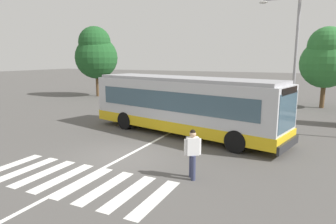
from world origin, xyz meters
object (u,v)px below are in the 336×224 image
Objects in this scene: parked_car_champagne at (211,97)px; background_tree_left at (96,53)px; city_transit_bus at (183,105)px; pedestrian_crossing_street at (193,151)px; parked_car_white at (240,98)px; background_tree_right at (326,58)px; parked_car_charcoal at (182,95)px; twin_arm_street_lamp at (297,42)px.

parked_car_champagne is 13.59m from background_tree_left.
background_tree_left is at bearing 142.86° from city_transit_bus.
pedestrian_crossing_street is 0.38× the size of parked_car_white.
background_tree_right is at bearing 61.26° from city_transit_bus.
background_tree_left reaches higher than parked_car_white.
parked_car_charcoal and parked_car_champagne have the same top height.
twin_arm_street_lamp is at bearing -114.41° from background_tree_right.
city_transit_bus is 2.52× the size of parked_car_champagne.
background_tree_left is at bearing -175.34° from background_tree_right.
twin_arm_street_lamp is at bearing 59.04° from city_transit_bus.
city_transit_bus is 2.50× the size of parked_car_white.
parked_car_champagne is (2.81, -0.35, 0.00)m from parked_car_charcoal.
background_tree_left is (-19.54, 2.76, -0.61)m from twin_arm_street_lamp.
parked_car_champagne is at bearing 105.14° from pedestrian_crossing_street.
twin_arm_street_lamp reaches higher than background_tree_left.
twin_arm_street_lamp is 1.26× the size of background_tree_right.
pedestrian_crossing_street is at bearing -74.86° from parked_car_champagne.
city_transit_bus is 11.25m from parked_car_charcoal.
background_tree_right is at bearing 65.59° from twin_arm_street_lamp.
city_transit_bus is at bearing -37.14° from background_tree_left.
twin_arm_street_lamp reaches higher than city_transit_bus.
background_tree_right is (2.05, 4.52, -1.13)m from twin_arm_street_lamp.
city_transit_bus is 18.52m from background_tree_left.
city_transit_bus is 1.38× the size of twin_arm_street_lamp.
city_transit_bus is 6.08m from pedestrian_crossing_street.
parked_car_charcoal is at bearing 113.86° from pedestrian_crossing_street.
city_transit_bus reaches higher than parked_car_champagne.
pedestrian_crossing_street is 16.00m from parked_car_champagne.
parked_car_charcoal is at bearing -167.81° from background_tree_right.
background_tree_right is (4.40, 18.25, 3.07)m from pedestrian_crossing_street.
background_tree_left is at bearing 136.18° from pedestrian_crossing_street.
background_tree_right reaches higher than parked_car_champagne.
pedestrian_crossing_street is at bearing -64.40° from city_transit_bus.
parked_car_charcoal is at bearing 179.83° from parked_car_white.
pedestrian_crossing_street is at bearing -83.62° from parked_car_white.
twin_arm_street_lamp is at bearing -26.43° from parked_car_white.
twin_arm_street_lamp reaches higher than parked_car_white.
parked_car_white is 0.55× the size of twin_arm_street_lamp.
parked_car_charcoal is 2.83m from parked_car_champagne.
parked_car_charcoal is 0.69× the size of background_tree_right.
city_transit_bus is 2.51× the size of parked_car_charcoal.
city_transit_bus is 6.60× the size of pedestrian_crossing_street.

